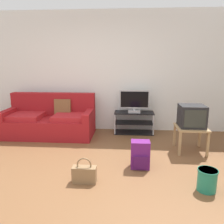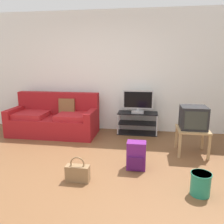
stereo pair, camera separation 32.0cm
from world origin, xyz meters
TOP-DOWN VIEW (x-y plane):
  - ground_plane at (0.00, 0.00)m, footprint 9.00×9.80m
  - wall_back at (0.00, 2.45)m, footprint 9.00×0.10m
  - couch at (-1.11, 1.87)m, footprint 1.89×0.86m
  - tv_stand at (0.72, 2.16)m, footprint 0.87×0.40m
  - flat_tv at (0.72, 2.13)m, footprint 0.66×0.22m
  - side_table at (1.71, 1.16)m, footprint 0.53×0.53m
  - crt_tv at (1.71, 1.17)m, footprint 0.44×0.42m
  - backpack at (0.78, 0.42)m, footprint 0.28×0.27m
  - handbag at (0.02, -0.08)m, footprint 0.32×0.13m
  - cleaning_bucket at (1.59, -0.16)m, footprint 0.25×0.25m

SIDE VIEW (x-z plane):
  - ground_plane at x=0.00m, z-range -0.02..0.00m
  - handbag at x=0.02m, z-range -0.05..0.30m
  - cleaning_bucket at x=1.59m, z-range 0.01..0.29m
  - backpack at x=0.78m, z-range 0.00..0.42m
  - tv_stand at x=0.72m, z-range 0.00..0.48m
  - couch at x=-1.11m, z-range -0.12..0.78m
  - side_table at x=1.71m, z-range 0.16..0.61m
  - crt_tv at x=1.71m, z-range 0.45..0.84m
  - flat_tv at x=0.72m, z-range 0.48..0.98m
  - wall_back at x=0.00m, z-range 0.00..2.70m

